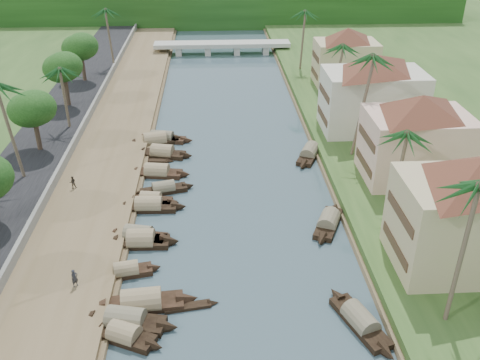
{
  "coord_description": "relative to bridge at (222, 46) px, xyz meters",
  "views": [
    {
      "loc": [
        -2.28,
        -38.66,
        29.79
      ],
      "look_at": [
        0.5,
        12.68,
        2.0
      ],
      "focal_mm": 40.0,
      "sensor_mm": 36.0,
      "label": 1
    }
  ],
  "objects": [
    {
      "name": "palm_3",
      "position": [
        16.0,
        -34.27,
        8.24
      ],
      "size": [
        3.2,
        3.2,
        10.5
      ],
      "color": "brown",
      "rests_on": "ground"
    },
    {
      "name": "palm_8",
      "position": [
        -20.5,
        -12.1,
        9.48
      ],
      "size": [
        3.2,
        3.2,
        11.6
      ],
      "color": "brown",
      "rests_on": "ground"
    },
    {
      "name": "canoe_1",
      "position": [
        -4.73,
        -77.24,
        -1.62
      ],
      "size": [
        5.29,
        1.7,
        0.84
      ],
      "rotation": [
        0.0,
        0.0,
        0.17
      ],
      "color": "black",
      "rests_on": "ground"
    },
    {
      "name": "palm_7",
      "position": [
        14.0,
        -15.43,
        9.46
      ],
      "size": [
        3.2,
        3.2,
        11.78
      ],
      "color": "brown",
      "rests_on": "ground"
    },
    {
      "name": "building_distant",
      "position": [
        19.99,
        -24.0,
        4.16
      ],
      "size": [
        12.62,
        12.62,
        9.2
      ],
      "color": "tan",
      "rests_on": "right_bank"
    },
    {
      "name": "sampan_16",
      "position": [
        9.91,
        -49.69,
        -1.31
      ],
      "size": [
        5.16,
        9.1,
        2.23
      ],
      "rotation": [
        0.0,
        0.0,
        1.17
      ],
      "color": "black",
      "rests_on": "ground"
    },
    {
      "name": "sampan_15",
      "position": [
        9.08,
        -65.89,
        -1.31
      ],
      "size": [
        4.84,
        8.2,
        2.2
      ],
      "rotation": [
        0.0,
        0.0,
        1.16
      ],
      "color": "black",
      "rests_on": "ground"
    },
    {
      "name": "sampan_8",
      "position": [
        -9.23,
        -60.53,
        -1.31
      ],
      "size": [
        6.55,
        2.43,
        2.02
      ],
      "rotation": [
        0.0,
        0.0,
        -0.14
      ],
      "color": "black",
      "rests_on": "ground"
    },
    {
      "name": "palm_0",
      "position": [
        15.0,
        -80.85,
        10.82
      ],
      "size": [
        3.2,
        3.2,
        13.19
      ],
      "color": "brown",
      "rests_on": "ground"
    },
    {
      "name": "retaining_wall",
      "position": [
        -20.2,
        -52.0,
        -0.37
      ],
      "size": [
        0.4,
        180.0,
        1.1
      ],
      "primitive_type": "cube",
      "color": "slate",
      "rests_on": "left_bank"
    },
    {
      "name": "sampan_4",
      "position": [
        -10.23,
        -72.68,
        -1.32
      ],
      "size": [
        6.4,
        2.56,
        1.84
      ],
      "rotation": [
        0.0,
        0.0,
        0.2
      ],
      "color": "black",
      "rests_on": "ground"
    },
    {
      "name": "sampan_7",
      "position": [
        -9.33,
        -61.7,
        -1.31
      ],
      "size": [
        8.24,
        2.07,
        2.18
      ],
      "rotation": [
        0.0,
        0.0,
        -0.03
      ],
      "color": "black",
      "rests_on": "ground"
    },
    {
      "name": "tree_3",
      "position": [
        -24.0,
        -48.7,
        4.97
      ],
      "size": [
        5.16,
        5.16,
        7.49
      ],
      "color": "#4D382C",
      "rests_on": "ground"
    },
    {
      "name": "person_far",
      "position": [
        -17.97,
        -57.95,
        -0.2
      ],
      "size": [
        0.84,
        0.75,
        1.44
      ],
      "primitive_type": "imported",
      "rotation": [
        0.0,
        0.0,
        3.48
      ],
      "color": "#383027",
      "rests_on": "left_bank"
    },
    {
      "name": "canoe_2",
      "position": [
        -10.13,
        -50.24,
        -1.62
      ],
      "size": [
        5.87,
        1.22,
        0.85
      ],
      "rotation": [
        0.0,
        0.0,
        -0.06
      ],
      "color": "black",
      "rests_on": "ground"
    },
    {
      "name": "sampan_10",
      "position": [
        -9.08,
        -53.95,
        -1.31
      ],
      "size": [
        8.32,
        2.93,
        2.25
      ],
      "rotation": [
        0.0,
        0.0,
        -0.15
      ],
      "color": "black",
      "rests_on": "ground"
    },
    {
      "name": "treeline",
      "position": [
        -0.0,
        28.0,
        2.28
      ],
      "size": [
        120.0,
        14.0,
        8.0
      ],
      "color": "#163B10",
      "rests_on": "ground"
    },
    {
      "name": "sampan_14",
      "position": [
        8.74,
        -79.94,
        -1.31
      ],
      "size": [
        4.51,
        8.71,
        2.12
      ],
      "rotation": [
        0.0,
        0.0,
        1.92
      ],
      "color": "black",
      "rests_on": "ground"
    },
    {
      "name": "sampan_5",
      "position": [
        -9.45,
        -68.11,
        -1.3
      ],
      "size": [
        7.56,
        2.29,
        2.38
      ],
      "rotation": [
        0.0,
        0.0,
        -0.04
      ],
      "color": "black",
      "rests_on": "ground"
    },
    {
      "name": "palm_6",
      "position": [
        -22.0,
        -41.49,
        7.59
      ],
      "size": [
        3.2,
        3.2,
        9.64
      ],
      "color": "brown",
      "rests_on": "ground"
    },
    {
      "name": "person_near",
      "position": [
        -14.07,
        -74.95,
        -0.1
      ],
      "size": [
        0.7,
        0.7,
        1.64
      ],
      "primitive_type": "imported",
      "rotation": [
        0.0,
        0.0,
        0.77
      ],
      "color": "#282A31",
      "rests_on": "left_bank"
    },
    {
      "name": "palm_2",
      "position": [
        15.0,
        -51.92,
        11.44
      ],
      "size": [
        3.2,
        3.2,
        13.82
      ],
      "color": "brown",
      "rests_on": "ground"
    },
    {
      "name": "ground",
      "position": [
        -0.0,
        -72.0,
        -1.72
      ],
      "size": [
        220.0,
        220.0,
        0.0
      ],
      "primitive_type": "plane",
      "color": "#3B5159",
      "rests_on": "ground"
    },
    {
      "name": "road",
      "position": [
        -24.5,
        -52.0,
        -1.02
      ],
      "size": [
        8.0,
        180.0,
        1.4
      ],
      "primitive_type": "cube",
      "color": "black",
      "rests_on": "ground"
    },
    {
      "name": "bridge",
      "position": [
        0.0,
        0.0,
        0.0
      ],
      "size": [
        28.0,
        4.0,
        2.4
      ],
      "color": "#AEAEA3",
      "rests_on": "ground"
    },
    {
      "name": "tree_4",
      "position": [
        -24.0,
        -32.86,
        5.41
      ],
      "size": [
        5.11,
        5.11,
        7.93
      ],
      "color": "#4D382C",
      "rests_on": "ground"
    },
    {
      "name": "sampan_1",
      "position": [
        -9.36,
        -80.48,
        -1.31
      ],
      "size": [
        6.74,
        4.2,
        2.03
      ],
      "rotation": [
        0.0,
        0.0,
        -0.43
      ],
      "color": "black",
      "rests_on": "ground"
    },
    {
      "name": "sampan_9",
      "position": [
        -8.02,
        -58.06,
        -1.32
      ],
      "size": [
        7.32,
        3.18,
        1.87
      ],
      "rotation": [
        0.0,
        0.0,
        0.26
      ],
      "color": "black",
      "rests_on": "ground"
    },
    {
      "name": "palm_1",
      "position": [
        16.0,
        -64.45,
        7.53
      ],
      "size": [
        3.2,
        3.2,
        9.79
      ],
      "color": "brown",
      "rests_on": "ground"
    },
    {
      "name": "sampan_12",
      "position": [
        -9.25,
        -43.9,
        -1.31
      ],
      "size": [
        8.92,
        3.38,
        2.1
      ],
      "rotation": [
        0.0,
        0.0,
        -0.21
      ],
      "color": "black",
      "rests_on": "ground"
    },
    {
      "name": "right_bank",
      "position": [
        19.0,
        -52.0,
        -1.12
      ],
      "size": [
        16.0,
        180.0,
        1.2
      ],
      "primitive_type": "cube",
      "color": "#2D4B1E",
      "rests_on": "ground"
    },
    {
      "name": "building_far",
      "position": [
        18.99,
        -44.0,
        4.66
      ],
      "size": [
        15.59,
        15.59,
        10.2
      ],
      "color": "beige",
      "rests_on": "right_bank"
    },
    {
      "name": "sampan_11",
      "position": [
        -8.85,
        -48.65,
        -1.3
      ],
      "size": [
        8.27,
        3.53,
        2.31
      ],
      "rotation": [
        0.0,
        0.0,
        -0.22
      ],
      "color": "black",
      "rests_on": "ground"
    },
    {
      "name": "sampan_13",
      "position": [
        -10.11,
        -44.76,
        -1.3
      ],
      "size": [
        8.89,
        3.68,
        2.36
      ],
      "rotation": [
        0.0,
        0.0,
        0.22
      ],
      "color": "black",
      "rests_on": "ground"
    },
    {
      "name": "building_mid",
      "position": [
        19.99,
        -58.0,
        4.41
      ],
      "size": [
        14.11,
        14.11,
        9.7
      ],
      "color": "beige",
      "rests_on": "right_bank"
    },
    {
      "name": "left_bank",
      "position": [
        -16.0,
        -52.0,
        -1.32
      ],
      "size": [
        10.0,
        180.0,
        0.8
      ],
      "primitive_type": "cube",
      "color": "brown",
      "rests_on": "ground"
    },
    {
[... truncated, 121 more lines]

